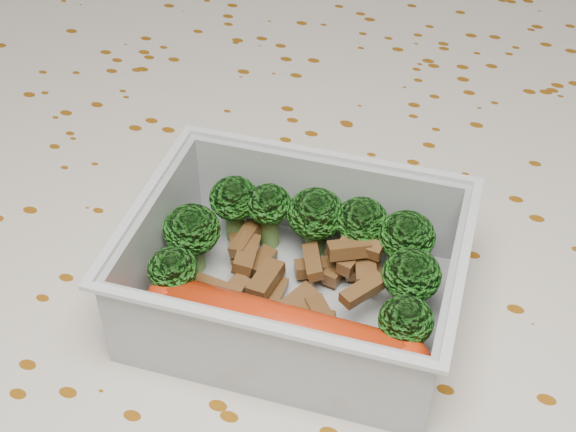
% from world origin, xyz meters
% --- Properties ---
extents(dining_table, '(1.40, 0.90, 0.75)m').
position_xyz_m(dining_table, '(0.00, 0.00, 0.67)').
color(dining_table, brown).
rests_on(dining_table, ground).
extents(tablecloth, '(1.46, 0.96, 0.19)m').
position_xyz_m(tablecloth, '(0.00, 0.00, 0.72)').
color(tablecloth, beige).
rests_on(tablecloth, dining_table).
extents(lunch_container, '(0.19, 0.15, 0.06)m').
position_xyz_m(lunch_container, '(0.02, -0.05, 0.78)').
color(lunch_container, silver).
rests_on(lunch_container, tablecloth).
extents(broccoli_florets, '(0.16, 0.10, 0.04)m').
position_xyz_m(broccoli_florets, '(0.02, -0.03, 0.79)').
color(broccoli_florets, '#608C3F').
rests_on(broccoli_florets, lunch_container).
extents(meat_pile, '(0.10, 0.07, 0.03)m').
position_xyz_m(meat_pile, '(0.02, -0.04, 0.77)').
color(meat_pile, brown).
rests_on(meat_pile, lunch_container).
extents(sausage, '(0.15, 0.03, 0.03)m').
position_xyz_m(sausage, '(0.03, -0.08, 0.78)').
color(sausage, red).
rests_on(sausage, lunch_container).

